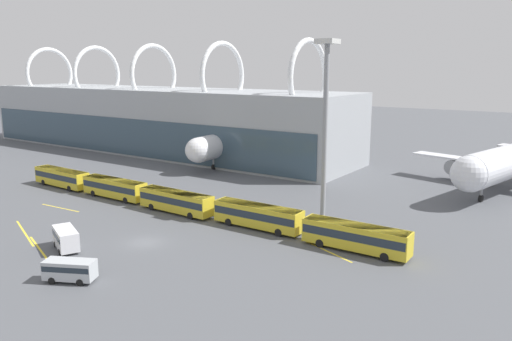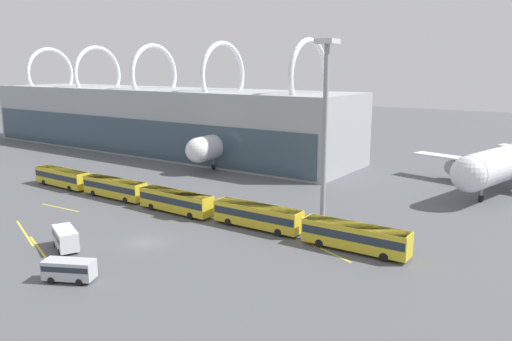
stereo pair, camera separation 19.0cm
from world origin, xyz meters
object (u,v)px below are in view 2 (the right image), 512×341
(shuttle_bus_4, at_px, (355,236))
(floodlight_mast, at_px, (325,107))
(service_van_foreground, at_px, (65,237))
(airliner_at_gate_far, at_px, (511,161))
(shuttle_bus_1, at_px, (115,187))
(airliner_at_gate_near, at_px, (244,140))
(shuttle_bus_0, at_px, (62,177))
(service_van_crossing, at_px, (69,269))
(shuttle_bus_3, at_px, (258,215))
(shuttle_bus_2, at_px, (176,200))

(shuttle_bus_4, distance_m, floodlight_mast, 19.11)
(service_van_foreground, height_order, floodlight_mast, floodlight_mast)
(airliner_at_gate_far, bearing_deg, shuttle_bus_1, -38.05)
(airliner_at_gate_near, bearing_deg, shuttle_bus_0, -20.53)
(shuttle_bus_4, height_order, floodlight_mast, floodlight_mast)
(shuttle_bus_4, bearing_deg, service_van_foreground, -147.17)
(airliner_at_gate_far, relative_size, shuttle_bus_4, 2.87)
(airliner_at_gate_near, distance_m, service_van_foreground, 59.93)
(service_van_crossing, bearing_deg, shuttle_bus_1, -74.15)
(airliner_at_gate_far, relative_size, service_van_crossing, 6.79)
(floodlight_mast, bearing_deg, airliner_at_gate_near, 139.97)
(airliner_at_gate_far, height_order, service_van_foreground, airliner_at_gate_far)
(floodlight_mast, bearing_deg, shuttle_bus_4, -47.03)
(shuttle_bus_3, bearing_deg, floodlight_mast, 63.16)
(airliner_at_gate_near, height_order, shuttle_bus_1, airliner_at_gate_near)
(airliner_at_gate_far, xyz_separation_m, shuttle_bus_3, (-23.82, -41.04, -3.33))
(airliner_at_gate_near, height_order, service_van_foreground, airliner_at_gate_near)
(shuttle_bus_4, relative_size, service_van_foreground, 2.31)
(airliner_at_gate_far, distance_m, shuttle_bus_3, 47.57)
(shuttle_bus_1, height_order, service_van_foreground, shuttle_bus_1)
(shuttle_bus_2, distance_m, shuttle_bus_3, 13.85)
(shuttle_bus_2, bearing_deg, airliner_at_gate_near, 113.72)
(shuttle_bus_0, height_order, shuttle_bus_4, same)
(service_van_foreground, distance_m, service_van_crossing, 9.50)
(airliner_at_gate_near, distance_m, shuttle_bus_0, 40.80)
(shuttle_bus_2, bearing_deg, shuttle_bus_3, 4.21)
(shuttle_bus_0, height_order, service_van_foreground, shuttle_bus_0)
(shuttle_bus_3, xyz_separation_m, shuttle_bus_4, (13.83, -0.46, 0.00))
(airliner_at_gate_near, relative_size, shuttle_bus_1, 3.09)
(airliner_at_gate_far, xyz_separation_m, service_van_crossing, (-29.79, -65.11, -3.91))
(service_van_crossing, bearing_deg, shuttle_bus_3, -130.51)
(airliner_at_gate_near, distance_m, shuttle_bus_3, 49.15)
(floodlight_mast, bearing_deg, shuttle_bus_0, -167.95)
(floodlight_mast, bearing_deg, airliner_at_gate_far, 58.76)
(shuttle_bus_1, bearing_deg, shuttle_bus_2, -1.86)
(service_van_foreground, bearing_deg, airliner_at_gate_far, -98.06)
(shuttle_bus_1, height_order, shuttle_bus_4, same)
(shuttle_bus_2, distance_m, shuttle_bus_4, 27.66)
(shuttle_bus_2, distance_m, service_van_foreground, 18.19)
(airliner_at_gate_far, bearing_deg, service_van_crossing, -11.43)
(airliner_at_gate_near, distance_m, shuttle_bus_4, 58.97)
(shuttle_bus_0, relative_size, shuttle_bus_1, 1.00)
(airliner_at_gate_far, xyz_separation_m, shuttle_bus_4, (-9.99, -41.50, -3.33))
(shuttle_bus_0, bearing_deg, shuttle_bus_3, 1.96)
(airliner_at_gate_far, distance_m, floodlight_mast, 38.37)
(shuttle_bus_1, relative_size, shuttle_bus_3, 1.00)
(floodlight_mast, bearing_deg, shuttle_bus_1, -163.19)
(shuttle_bus_3, xyz_separation_m, floodlight_mast, (4.63, 9.42, 13.54))
(airliner_at_gate_near, distance_m, shuttle_bus_1, 39.20)
(shuttle_bus_2, height_order, service_van_foreground, shuttle_bus_2)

